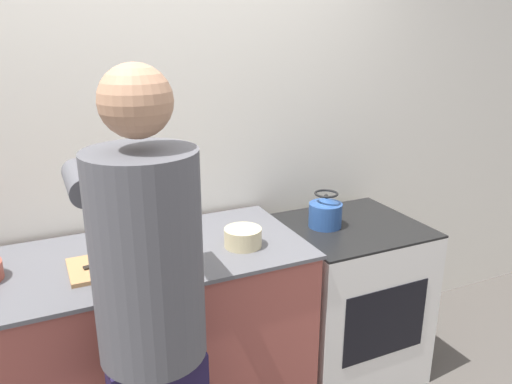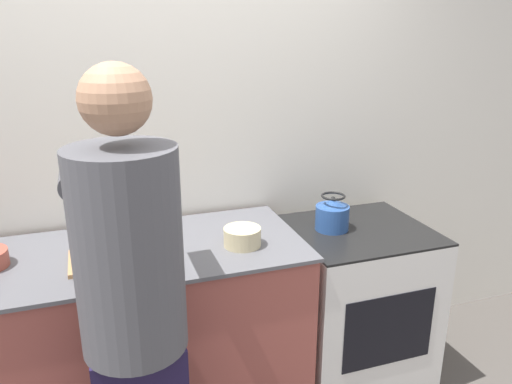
{
  "view_description": "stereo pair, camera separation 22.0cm",
  "coord_description": "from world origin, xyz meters",
  "px_view_note": "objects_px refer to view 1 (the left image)",
  "views": [
    {
      "loc": [
        -0.6,
        -1.69,
        1.89
      ],
      "look_at": [
        0.29,
        0.24,
        1.18
      ],
      "focal_mm": 35.0,
      "sensor_mm": 36.0,
      "label": 1
    },
    {
      "loc": [
        -0.4,
        -1.77,
        1.89
      ],
      "look_at": [
        0.29,
        0.24,
        1.18
      ],
      "focal_mm": 35.0,
      "sensor_mm": 36.0,
      "label": 2
    }
  ],
  "objects_px": {
    "knife": "(112,262)",
    "kettle": "(325,212)",
    "person": "(151,315)",
    "cutting_board": "(117,264)",
    "oven": "(347,299)",
    "bowl_prep": "(243,237)"
  },
  "relations": [
    {
      "from": "oven",
      "to": "cutting_board",
      "type": "height_order",
      "value": "cutting_board"
    },
    {
      "from": "oven",
      "to": "bowl_prep",
      "type": "height_order",
      "value": "bowl_prep"
    },
    {
      "from": "person",
      "to": "cutting_board",
      "type": "height_order",
      "value": "person"
    },
    {
      "from": "oven",
      "to": "bowl_prep",
      "type": "bearing_deg",
      "value": -172.29
    },
    {
      "from": "oven",
      "to": "knife",
      "type": "bearing_deg",
      "value": -177.92
    },
    {
      "from": "person",
      "to": "knife",
      "type": "height_order",
      "value": "person"
    },
    {
      "from": "person",
      "to": "kettle",
      "type": "bearing_deg",
      "value": 29.26
    },
    {
      "from": "cutting_board",
      "to": "bowl_prep",
      "type": "bearing_deg",
      "value": -3.87
    },
    {
      "from": "knife",
      "to": "kettle",
      "type": "distance_m",
      "value": 1.11
    },
    {
      "from": "person",
      "to": "cutting_board",
      "type": "relative_size",
      "value": 4.68
    },
    {
      "from": "cutting_board",
      "to": "oven",
      "type": "bearing_deg",
      "value": 2.45
    },
    {
      "from": "oven",
      "to": "knife",
      "type": "height_order",
      "value": "knife"
    },
    {
      "from": "cutting_board",
      "to": "kettle",
      "type": "height_order",
      "value": "kettle"
    },
    {
      "from": "knife",
      "to": "bowl_prep",
      "type": "height_order",
      "value": "bowl_prep"
    },
    {
      "from": "knife",
      "to": "kettle",
      "type": "relative_size",
      "value": 1.34
    },
    {
      "from": "kettle",
      "to": "bowl_prep",
      "type": "height_order",
      "value": "kettle"
    },
    {
      "from": "person",
      "to": "kettle",
      "type": "distance_m",
      "value": 1.22
    },
    {
      "from": "person",
      "to": "bowl_prep",
      "type": "height_order",
      "value": "person"
    },
    {
      "from": "person",
      "to": "knife",
      "type": "distance_m",
      "value": 0.51
    },
    {
      "from": "knife",
      "to": "kettle",
      "type": "bearing_deg",
      "value": -4.28
    },
    {
      "from": "kettle",
      "to": "oven",
      "type": "bearing_deg",
      "value": -16.77
    },
    {
      "from": "knife",
      "to": "bowl_prep",
      "type": "xyz_separation_m",
      "value": [
        0.58,
        -0.05,
        0.02
      ]
    }
  ]
}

